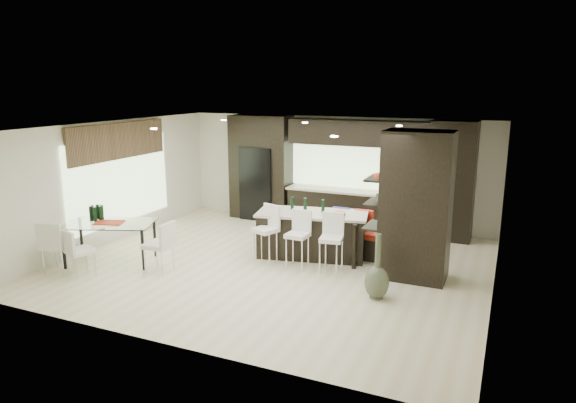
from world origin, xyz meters
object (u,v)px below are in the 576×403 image
at_px(floor_vase, 377,266).
at_px(chair_near, 81,254).
at_px(kitchen_island, 312,234).
at_px(stool_right, 331,250).
at_px(stool_mid, 297,245).
at_px(chair_end, 159,248).
at_px(chair_far, 58,248).
at_px(bench, 353,242).
at_px(dining_table, 111,243).
at_px(stool_left, 265,240).

height_order(floor_vase, chair_near, floor_vase).
bearing_deg(kitchen_island, stool_right, -60.89).
bearing_deg(stool_mid, chair_end, -149.54).
xyz_separation_m(stool_mid, chair_far, (-4.05, -2.01, 0.01)).
bearing_deg(floor_vase, chair_near, -167.39).
bearing_deg(bench, chair_near, -140.89).
distance_m(bench, chair_far, 5.77).
height_order(floor_vase, chair_end, floor_vase).
xyz_separation_m(stool_mid, chair_end, (-2.35, -1.20, -0.01)).
bearing_deg(stool_mid, kitchen_island, 93.40).
distance_m(floor_vase, chair_near, 5.41).
distance_m(kitchen_island, stool_right, 1.04).
height_order(bench, chair_near, chair_near).
relative_size(floor_vase, chair_end, 1.26).
bearing_deg(chair_far, stool_mid, 12.97).
height_order(stool_mid, floor_vase, floor_vase).
bearing_deg(bench, chair_far, -143.80).
height_order(stool_right, dining_table, stool_right).
bearing_deg(stool_left, stool_right, 20.10).
distance_m(stool_right, chair_end, 3.26).
relative_size(kitchen_island, stool_right, 2.42).
bearing_deg(kitchen_island, chair_near, -153.92).
bearing_deg(dining_table, stool_right, -5.97).
relative_size(dining_table, chair_end, 1.91).
bearing_deg(dining_table, stool_mid, -3.03).
distance_m(kitchen_island, chair_near, 4.47).
distance_m(stool_left, chair_far, 3.92).
distance_m(kitchen_island, stool_mid, 0.78).
xyz_separation_m(stool_right, bench, (0.08, 1.18, -0.18)).
bearing_deg(stool_right, dining_table, -173.06).
bearing_deg(stool_right, chair_near, -163.75).
bearing_deg(chair_end, stool_left, -56.92).
relative_size(dining_table, chair_near, 2.05).
height_order(stool_right, chair_near, stool_right).
bearing_deg(bench, stool_mid, -120.18).
height_order(stool_mid, stool_right, stool_right).
xyz_separation_m(dining_table, chair_end, (1.17, 0.00, 0.04)).
xyz_separation_m(floor_vase, chair_end, (-4.11, -0.40, -0.11)).
bearing_deg(floor_vase, chair_far, -168.25).
bearing_deg(stool_left, dining_table, -137.28).
bearing_deg(chair_far, stool_right, 9.54).
bearing_deg(stool_mid, stool_left, -175.91).
relative_size(stool_right, chair_near, 1.12).
relative_size(kitchen_island, floor_vase, 1.99).
relative_size(dining_table, chair_far, 1.83).
xyz_separation_m(kitchen_island, dining_table, (-3.52, -1.98, -0.06)).
bearing_deg(floor_vase, chair_end, -174.44).
height_order(stool_mid, dining_table, stool_mid).
bearing_deg(kitchen_island, stool_left, -143.01).
xyz_separation_m(stool_left, chair_end, (-1.67, -1.19, -0.03)).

